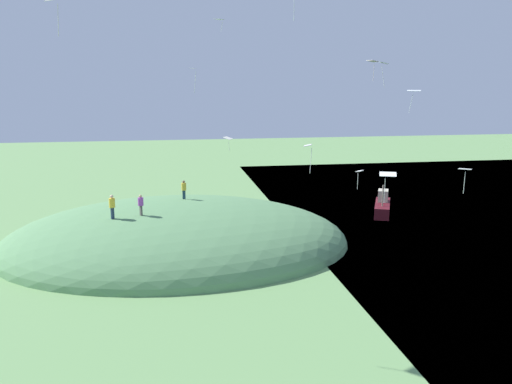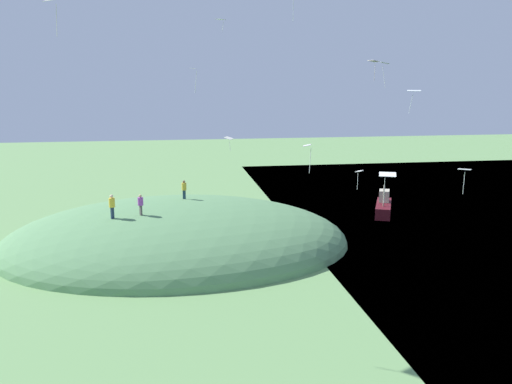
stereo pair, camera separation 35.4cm
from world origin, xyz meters
name	(u,v)px [view 2 (the right image)]	position (x,y,z in m)	size (l,w,h in m)	color
ground_plane	(263,242)	(0.00, 0.00, 0.00)	(160.00, 160.00, 0.00)	#679456
grass_hill	(177,245)	(7.11, -0.16, 0.00)	(28.25, 21.69, 7.11)	#5A8B58
boat_on_lake	(384,207)	(-13.64, -7.59, 0.76)	(3.56, 5.75, 3.22)	#50121A
person_near_shore	(184,187)	(6.37, -1.70, 4.50)	(0.54, 0.54, 1.58)	#1C3547
person_watching_kites	(112,204)	(11.79, 2.85, 4.34)	(0.62, 0.62, 1.80)	#23334C
person_with_child	(140,202)	(9.72, 2.75, 4.34)	(0.57, 0.57, 1.57)	#514D4A
person_on_hilltop	(208,203)	(3.78, -10.90, 1.03)	(0.55, 0.55, 1.65)	black
kite_0	(374,62)	(-11.32, -5.89, 14.87)	(0.93, 1.18, 1.88)	#F6DCD4
kite_1	(359,173)	(-6.53, 4.63, 6.45)	(0.77, 0.79, 1.51)	silver
kite_3	(220,20)	(2.08, -13.05, 19.10)	(1.15, 1.18, 1.20)	silver
kite_4	(387,176)	(-7.59, 7.43, 6.69)	(1.37, 1.17, 2.22)	white
kite_5	(193,71)	(5.16, -6.46, 14.07)	(0.75, 0.92, 2.20)	white
kite_6	(414,92)	(-10.00, 5.72, 12.44)	(1.17, 1.06, 1.67)	white
kite_7	(55,0)	(13.03, 12.44, 17.30)	(1.33, 1.33, 2.04)	silver
kite_8	(229,138)	(1.65, -10.41, 7.58)	(1.14, 1.29, 1.35)	white
kite_9	(464,171)	(-10.82, 11.87, 7.66)	(0.95, 0.90, 1.70)	white
kite_10	(385,64)	(-11.35, -3.29, 14.60)	(1.05, 1.26, 2.25)	white
kite_11	(308,148)	(-1.76, 7.57, 8.79)	(0.73, 0.88, 1.98)	silver
mooring_post	(316,244)	(-3.61, 3.44, 0.69)	(0.14, 0.14, 1.37)	brown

